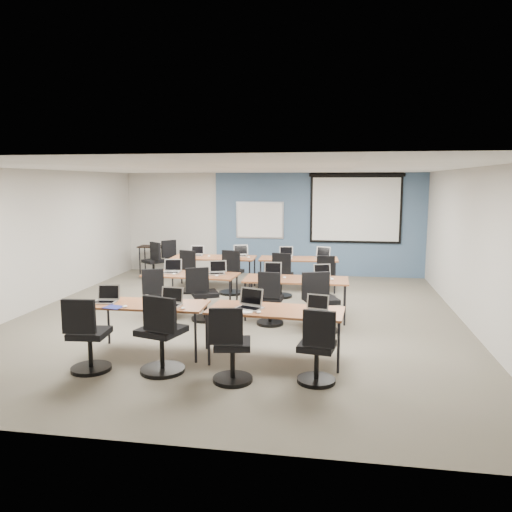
% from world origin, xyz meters
% --- Properties ---
extents(floor, '(8.00, 9.00, 0.02)m').
position_xyz_m(floor, '(0.00, 0.00, 0.00)').
color(floor, '#6B6354').
rests_on(floor, ground).
extents(ceiling, '(8.00, 9.00, 0.02)m').
position_xyz_m(ceiling, '(0.00, 0.00, 2.70)').
color(ceiling, white).
rests_on(ceiling, ground).
extents(wall_back, '(8.00, 0.04, 2.70)m').
position_xyz_m(wall_back, '(0.00, 4.50, 1.35)').
color(wall_back, beige).
rests_on(wall_back, ground).
extents(wall_front, '(8.00, 0.04, 2.70)m').
position_xyz_m(wall_front, '(0.00, -4.50, 1.35)').
color(wall_front, beige).
rests_on(wall_front, ground).
extents(wall_left, '(0.04, 9.00, 2.70)m').
position_xyz_m(wall_left, '(-4.00, 0.00, 1.35)').
color(wall_left, beige).
rests_on(wall_left, ground).
extents(wall_right, '(0.04, 9.00, 2.70)m').
position_xyz_m(wall_right, '(4.00, 0.00, 1.35)').
color(wall_right, beige).
rests_on(wall_right, ground).
extents(blue_accent_panel, '(5.50, 0.04, 2.70)m').
position_xyz_m(blue_accent_panel, '(1.25, 4.47, 1.35)').
color(blue_accent_panel, '#3D5977').
rests_on(blue_accent_panel, wall_back).
extents(whiteboard, '(1.28, 0.03, 0.98)m').
position_xyz_m(whiteboard, '(-0.30, 4.43, 1.45)').
color(whiteboard, silver).
rests_on(whiteboard, wall_back).
extents(projector_screen, '(2.40, 0.10, 1.82)m').
position_xyz_m(projector_screen, '(2.20, 4.41, 1.89)').
color(projector_screen, black).
rests_on(projector_screen, wall_back).
extents(training_table_front_left, '(1.66, 0.69, 0.73)m').
position_xyz_m(training_table_front_left, '(-0.89, -2.06, 0.68)').
color(training_table_front_left, brown).
rests_on(training_table_front_left, floor).
extents(training_table_front_right, '(1.84, 0.77, 0.73)m').
position_xyz_m(training_table_front_right, '(0.95, -2.09, 0.69)').
color(training_table_front_right, '#9A633D').
rests_on(training_table_front_right, floor).
extents(training_table_mid_left, '(1.77, 0.74, 0.73)m').
position_xyz_m(training_table_mid_left, '(-0.97, 0.29, 0.68)').
color(training_table_mid_left, brown).
rests_on(training_table_mid_left, floor).
extents(training_table_mid_right, '(1.87, 0.78, 0.73)m').
position_xyz_m(training_table_mid_right, '(1.04, 0.14, 0.69)').
color(training_table_mid_right, brown).
rests_on(training_table_mid_right, floor).
extents(training_table_back_left, '(1.93, 0.80, 0.73)m').
position_xyz_m(training_table_back_left, '(-1.07, 2.47, 0.69)').
color(training_table_back_left, '#A6762E').
rests_on(training_table_back_left, floor).
extents(training_table_back_right, '(1.78, 0.74, 0.73)m').
position_xyz_m(training_table_back_right, '(0.89, 2.59, 0.68)').
color(training_table_back_right, olive).
rests_on(training_table_back_right, floor).
extents(laptop_0, '(0.32, 0.27, 0.24)m').
position_xyz_m(laptop_0, '(-1.52, -2.08, 0.79)').
color(laptop_0, '#B3B3B8').
rests_on(laptop_0, training_table_front_left).
extents(mouse_0, '(0.07, 0.10, 0.03)m').
position_xyz_m(mouse_0, '(-1.13, -2.33, 0.74)').
color(mouse_0, white).
rests_on(mouse_0, training_table_front_left).
extents(task_chair_0, '(0.52, 0.52, 1.00)m').
position_xyz_m(task_chair_0, '(-1.40, -2.90, 0.41)').
color(task_chair_0, black).
rests_on(task_chair_0, floor).
extents(laptop_1, '(0.32, 0.28, 0.25)m').
position_xyz_m(laptop_1, '(-0.55, -2.10, 0.79)').
color(laptop_1, silver).
rests_on(laptop_1, training_table_front_left).
extents(mouse_1, '(0.06, 0.09, 0.03)m').
position_xyz_m(mouse_1, '(-0.31, -2.28, 0.74)').
color(mouse_1, white).
rests_on(mouse_1, training_table_front_left).
extents(task_chair_1, '(0.59, 0.58, 1.06)m').
position_xyz_m(task_chair_1, '(-0.44, -2.80, 0.44)').
color(task_chair_1, black).
rests_on(task_chair_1, floor).
extents(laptop_2, '(0.35, 0.30, 0.27)m').
position_xyz_m(laptop_2, '(0.59, -2.08, 0.80)').
color(laptop_2, silver).
rests_on(laptop_2, training_table_front_right).
extents(mouse_2, '(0.08, 0.11, 0.04)m').
position_xyz_m(mouse_2, '(0.75, -2.32, 0.74)').
color(mouse_2, white).
rests_on(mouse_2, training_table_front_right).
extents(task_chair_2, '(0.50, 0.50, 0.98)m').
position_xyz_m(task_chair_2, '(0.51, -2.95, 0.40)').
color(task_chair_2, black).
rests_on(task_chair_2, floor).
extents(laptop_3, '(0.30, 0.26, 0.23)m').
position_xyz_m(laptop_3, '(1.52, -2.15, 0.79)').
color(laptop_3, '#B2B2B9').
rests_on(laptop_3, training_table_front_right).
extents(mouse_3, '(0.06, 0.09, 0.03)m').
position_xyz_m(mouse_3, '(1.69, -2.26, 0.74)').
color(mouse_3, white).
rests_on(mouse_3, training_table_front_right).
extents(task_chair_3, '(0.48, 0.48, 0.96)m').
position_xyz_m(task_chair_3, '(1.56, -2.81, 0.40)').
color(task_chair_3, black).
rests_on(task_chair_3, floor).
extents(laptop_4, '(0.34, 0.29, 0.26)m').
position_xyz_m(laptop_4, '(-1.37, 0.35, 0.79)').
color(laptop_4, '#ADADAD').
rests_on(laptop_4, training_table_mid_left).
extents(mouse_4, '(0.08, 0.11, 0.03)m').
position_xyz_m(mouse_4, '(-1.26, 0.17, 0.74)').
color(mouse_4, white).
rests_on(mouse_4, training_table_mid_left).
extents(task_chair_4, '(0.49, 0.47, 0.95)m').
position_xyz_m(task_chair_4, '(-1.36, -0.42, 0.39)').
color(task_chair_4, black).
rests_on(task_chair_4, floor).
extents(laptop_5, '(0.32, 0.27, 0.25)m').
position_xyz_m(laptop_5, '(-0.48, 0.38, 0.79)').
color(laptop_5, '#ADADBA').
rests_on(laptop_5, training_table_mid_left).
extents(mouse_5, '(0.06, 0.10, 0.04)m').
position_xyz_m(mouse_5, '(-0.43, 0.13, 0.74)').
color(mouse_5, white).
rests_on(mouse_5, training_table_mid_left).
extents(task_chair_5, '(0.54, 0.50, 0.98)m').
position_xyz_m(task_chair_5, '(-0.57, -0.30, 0.40)').
color(task_chair_5, black).
rests_on(task_chair_5, floor).
extents(laptop_6, '(0.32, 0.28, 0.25)m').
position_xyz_m(laptop_6, '(0.58, 0.35, 0.79)').
color(laptop_6, '#B2B2B2').
rests_on(laptop_6, training_table_mid_right).
extents(mouse_6, '(0.06, 0.10, 0.03)m').
position_xyz_m(mouse_6, '(0.83, 0.16, 0.74)').
color(mouse_6, white).
rests_on(mouse_6, training_table_mid_right).
extents(task_chair_6, '(0.47, 0.47, 0.96)m').
position_xyz_m(task_chair_6, '(0.64, -0.39, 0.39)').
color(task_chair_6, black).
rests_on(task_chair_6, floor).
extents(laptop_7, '(0.32, 0.27, 0.24)m').
position_xyz_m(laptop_7, '(1.50, 0.31, 0.79)').
color(laptop_7, silver).
rests_on(laptop_7, training_table_mid_right).
extents(mouse_7, '(0.07, 0.10, 0.03)m').
position_xyz_m(mouse_7, '(1.69, 0.14, 0.74)').
color(mouse_7, white).
rests_on(mouse_7, training_table_mid_right).
extents(task_chair_7, '(0.59, 0.56, 1.04)m').
position_xyz_m(task_chair_7, '(1.50, -0.67, 0.43)').
color(task_chair_7, black).
rests_on(task_chair_7, floor).
extents(laptop_8, '(0.30, 0.26, 0.23)m').
position_xyz_m(laptop_8, '(-1.53, 2.62, 0.79)').
color(laptop_8, '#B7B8C2').
rests_on(laptop_8, training_table_back_left).
extents(mouse_8, '(0.09, 0.11, 0.03)m').
position_xyz_m(mouse_8, '(-1.19, 2.49, 0.74)').
color(mouse_8, white).
rests_on(mouse_8, training_table_back_left).
extents(task_chair_8, '(0.51, 0.49, 0.97)m').
position_xyz_m(task_chair_8, '(-1.52, 1.86, 0.40)').
color(task_chair_8, black).
rests_on(task_chair_8, floor).
extents(laptop_9, '(0.34, 0.29, 0.26)m').
position_xyz_m(laptop_9, '(-0.50, 2.71, 0.79)').
color(laptop_9, '#B1B1B4').
rests_on(laptop_9, training_table_back_left).
extents(mouse_9, '(0.09, 0.12, 0.04)m').
position_xyz_m(mouse_9, '(-0.25, 2.47, 0.74)').
color(mouse_9, white).
rests_on(mouse_9, training_table_back_left).
extents(task_chair_9, '(0.52, 0.52, 1.00)m').
position_xyz_m(task_chair_9, '(-0.54, 1.85, 0.41)').
color(task_chair_9, black).
rests_on(task_chair_9, floor).
extents(laptop_10, '(0.31, 0.27, 0.24)m').
position_xyz_m(laptop_10, '(0.58, 2.74, 0.79)').
color(laptop_10, silver).
rests_on(laptop_10, training_table_back_right).
extents(mouse_10, '(0.09, 0.12, 0.04)m').
position_xyz_m(mouse_10, '(0.73, 2.47, 0.74)').
color(mouse_10, white).
rests_on(mouse_10, training_table_back_right).
extents(task_chair_10, '(0.50, 0.50, 0.98)m').
position_xyz_m(task_chair_10, '(0.59, 1.72, 0.41)').
color(task_chair_10, black).
rests_on(task_chair_10, floor).
extents(laptop_11, '(0.34, 0.29, 0.26)m').
position_xyz_m(laptop_11, '(1.45, 2.72, 0.79)').
color(laptop_11, '#AEAEB5').
rests_on(laptop_11, training_table_back_right).
extents(mouse_11, '(0.07, 0.10, 0.03)m').
position_xyz_m(mouse_11, '(1.58, 2.48, 0.74)').
color(mouse_11, white).
rests_on(mouse_11, training_table_back_right).
extents(task_chair_11, '(0.46, 0.46, 0.95)m').
position_xyz_m(task_chair_11, '(1.53, 1.75, 0.39)').
color(task_chair_11, black).
rests_on(task_chair_11, floor).
extents(blue_mousepad, '(0.28, 0.25, 0.01)m').
position_xyz_m(blue_mousepad, '(-1.29, -2.35, 0.73)').
color(blue_mousepad, navy).
rests_on(blue_mousepad, training_table_front_left).
extents(snack_bowl, '(0.25, 0.25, 0.05)m').
position_xyz_m(snack_bowl, '(-0.50, -2.39, 0.76)').
color(snack_bowl, '#9E5422').
rests_on(snack_bowl, training_table_front_left).
extents(snack_plate, '(0.24, 0.24, 0.01)m').
position_xyz_m(snack_plate, '(0.57, -2.30, 0.74)').
color(snack_plate, white).
rests_on(snack_plate, training_table_front_right).
extents(coffee_cup, '(0.06, 0.06, 0.05)m').
position_xyz_m(coffee_cup, '(0.46, -2.41, 0.77)').
color(coffee_cup, white).
rests_on(coffee_cup, snack_plate).
extents(utility_table, '(0.88, 0.49, 0.75)m').
position_xyz_m(utility_table, '(-3.09, 4.02, 0.65)').
color(utility_table, black).
rests_on(utility_table, floor).
extents(spare_chair_a, '(0.59, 0.49, 0.98)m').
position_xyz_m(spare_chair_a, '(-2.41, 3.57, 0.40)').
color(spare_chair_a, black).
rests_on(spare_chair_a, floor).
extents(spare_chair_b, '(0.57, 0.50, 0.98)m').
position_xyz_m(spare_chair_b, '(-2.78, 3.09, 0.40)').
color(spare_chair_b, black).
rests_on(spare_chair_b, floor).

